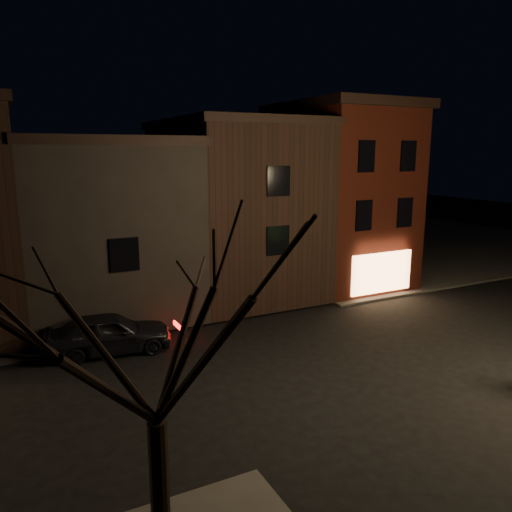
# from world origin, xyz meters

# --- Properties ---
(ground) EXTENTS (120.00, 120.00, 0.00)m
(ground) POSITION_xyz_m (0.00, 0.00, 0.00)
(ground) COLOR black
(ground) RESTS_ON ground
(sidewalk_far_right) EXTENTS (30.00, 30.00, 0.12)m
(sidewalk_far_right) POSITION_xyz_m (20.00, 20.00, 0.06)
(sidewalk_far_right) COLOR #2D2B28
(sidewalk_far_right) RESTS_ON ground
(corner_building) EXTENTS (6.50, 8.50, 10.50)m
(corner_building) POSITION_xyz_m (8.00, 9.47, 5.40)
(corner_building) COLOR #47150C
(corner_building) RESTS_ON ground
(row_building_a) EXTENTS (7.30, 10.30, 9.40)m
(row_building_a) POSITION_xyz_m (1.50, 10.50, 4.83)
(row_building_a) COLOR black
(row_building_a) RESTS_ON ground
(row_building_b) EXTENTS (7.80, 10.30, 8.40)m
(row_building_b) POSITION_xyz_m (-5.75, 10.50, 4.33)
(row_building_b) COLOR black
(row_building_b) RESTS_ON ground
(bare_tree_left) EXTENTS (5.60, 5.60, 7.50)m
(bare_tree_left) POSITION_xyz_m (-8.00, -7.00, 5.43)
(bare_tree_left) COLOR black
(bare_tree_left) RESTS_ON sidewalk_near_left
(parked_car_a) EXTENTS (5.02, 2.51, 1.64)m
(parked_car_a) POSITION_xyz_m (-6.72, 4.46, 0.82)
(parked_car_a) COLOR black
(parked_car_a) RESTS_ON ground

